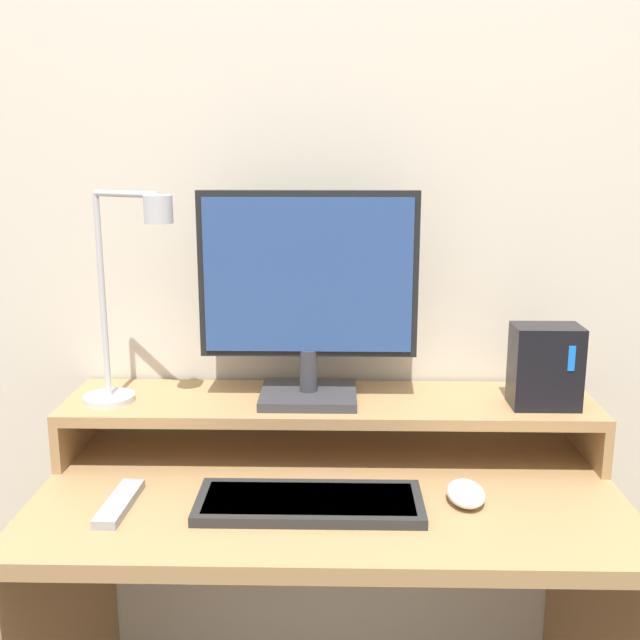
# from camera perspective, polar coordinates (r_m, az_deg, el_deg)

# --- Properties ---
(wall_back) EXTENTS (6.00, 0.05, 2.50)m
(wall_back) POSITION_cam_1_polar(r_m,az_deg,el_deg) (1.59, 0.86, 10.74)
(wall_back) COLOR beige
(wall_back) RESTS_ON ground_plane
(desk) EXTENTS (1.06, 0.55, 0.70)m
(desk) POSITION_cam_1_polar(r_m,az_deg,el_deg) (1.51, 0.67, -19.82)
(desk) COLOR #A87F51
(desk) RESTS_ON ground_plane
(monitor_shelf) EXTENTS (1.06, 0.24, 0.12)m
(monitor_shelf) POSITION_cam_1_polar(r_m,az_deg,el_deg) (1.52, 0.76, -6.65)
(monitor_shelf) COLOR #A87F51
(monitor_shelf) RESTS_ON desk
(monitor) EXTENTS (0.43, 0.17, 0.41)m
(monitor) POSITION_cam_1_polar(r_m,az_deg,el_deg) (1.45, -0.90, 2.13)
(monitor) COLOR #38383D
(monitor) RESTS_ON monitor_shelf
(desk_lamp) EXTENTS (0.21, 0.14, 0.42)m
(desk_lamp) POSITION_cam_1_polar(r_m,az_deg,el_deg) (1.46, -14.43, 1.83)
(desk_lamp) COLOR silver
(desk_lamp) RESTS_ON monitor_shelf
(router_dock) EXTENTS (0.13, 0.09, 0.16)m
(router_dock) POSITION_cam_1_polar(r_m,az_deg,el_deg) (1.51, 16.79, -3.40)
(router_dock) COLOR black
(router_dock) RESTS_ON monitor_shelf
(keyboard) EXTENTS (0.39, 0.15, 0.02)m
(keyboard) POSITION_cam_1_polar(r_m,az_deg,el_deg) (1.33, -0.81, -13.71)
(keyboard) COLOR #282828
(keyboard) RESTS_ON desk
(mouse) EXTENTS (0.07, 0.10, 0.03)m
(mouse) POSITION_cam_1_polar(r_m,az_deg,el_deg) (1.37, 11.06, -12.84)
(mouse) COLOR white
(mouse) RESTS_ON desk
(remote_control) EXTENTS (0.05, 0.16, 0.02)m
(remote_control) POSITION_cam_1_polar(r_m,az_deg,el_deg) (1.37, -15.03, -13.33)
(remote_control) COLOR #99999E
(remote_control) RESTS_ON desk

